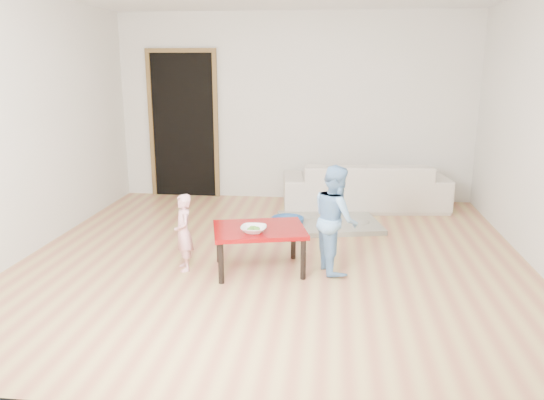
% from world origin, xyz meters
% --- Properties ---
extents(floor, '(5.00, 5.00, 0.01)m').
position_xyz_m(floor, '(0.00, 0.00, 0.00)').
color(floor, '#B56F4D').
rests_on(floor, ground).
extents(back_wall, '(5.00, 0.02, 2.60)m').
position_xyz_m(back_wall, '(0.00, 2.50, 1.30)').
color(back_wall, silver).
rests_on(back_wall, floor).
extents(left_wall, '(0.02, 5.00, 2.60)m').
position_xyz_m(left_wall, '(-2.50, 0.00, 1.30)').
color(left_wall, silver).
rests_on(left_wall, floor).
extents(doorway, '(1.02, 0.08, 2.11)m').
position_xyz_m(doorway, '(-1.60, 2.48, 1.02)').
color(doorway, brown).
rests_on(doorway, back_wall).
extents(sofa, '(2.24, 1.08, 0.63)m').
position_xyz_m(sofa, '(0.99, 2.05, 0.32)').
color(sofa, beige).
rests_on(sofa, floor).
extents(cushion, '(0.56, 0.52, 0.13)m').
position_xyz_m(cushion, '(0.78, 1.89, 0.48)').
color(cushion, orange).
rests_on(cushion, sofa).
extents(red_table, '(0.97, 0.82, 0.42)m').
position_xyz_m(red_table, '(-0.10, -0.35, 0.21)').
color(red_table, maroon).
rests_on(red_table, floor).
extents(bowl, '(0.23, 0.23, 0.06)m').
position_xyz_m(bowl, '(-0.13, -0.50, 0.45)').
color(bowl, white).
rests_on(bowl, red_table).
extents(broccoli, '(0.12, 0.12, 0.06)m').
position_xyz_m(broccoli, '(-0.13, -0.50, 0.45)').
color(broccoli, '#2D5919').
rests_on(broccoli, red_table).
extents(child_pink, '(0.28, 0.32, 0.73)m').
position_xyz_m(child_pink, '(-0.81, -0.42, 0.37)').
color(child_pink, '#F26E7F').
rests_on(child_pink, floor).
extents(child_blue, '(0.51, 0.58, 1.01)m').
position_xyz_m(child_blue, '(0.60, -0.27, 0.50)').
color(child_blue, '#69A5F3').
rests_on(child_blue, floor).
extents(basin, '(0.39, 0.39, 0.12)m').
position_xyz_m(basin, '(0.04, 1.02, 0.06)').
color(basin, '#28599A').
rests_on(basin, floor).
extents(blanket, '(1.33, 1.19, 0.06)m').
position_xyz_m(blanket, '(0.54, 1.19, 0.03)').
color(blanket, '#A09F8D').
rests_on(blanket, floor).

